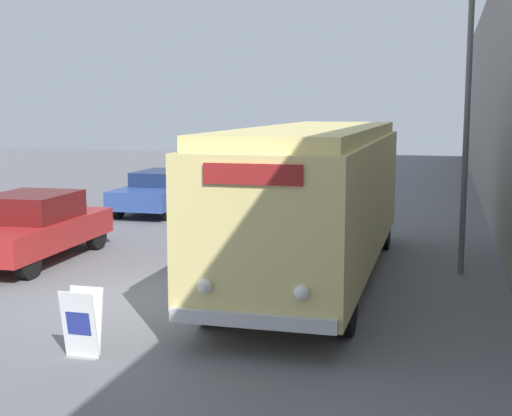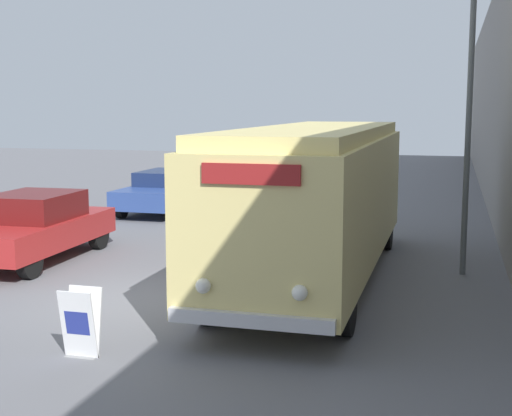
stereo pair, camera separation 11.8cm
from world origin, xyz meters
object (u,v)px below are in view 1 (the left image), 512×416
object	(u,v)px
parked_car_near	(31,227)
parked_car_far	(216,173)
vintage_bus	(316,194)
streetlamp	(468,84)
parked_car_mid	(163,190)
sign_board	(82,324)

from	to	relation	value
parked_car_near	parked_car_far	xyz separation A→B (m)	(0.02, 13.32, -0.01)
vintage_bus	streetlamp	size ratio (longest dim) A/B	1.65
streetlamp	parked_car_mid	size ratio (longest dim) A/B	1.24
vintage_bus	sign_board	bearing A→B (deg)	-113.53
streetlamp	parked_car_mid	world-z (taller)	streetlamp
parked_car_mid	parked_car_far	bearing A→B (deg)	89.40
parked_car_mid	parked_car_far	size ratio (longest dim) A/B	1.14
vintage_bus	streetlamp	xyz separation A→B (m)	(2.87, 1.18, 2.18)
vintage_bus	sign_board	distance (m)	5.96
sign_board	parked_car_near	distance (m)	6.78
streetlamp	parked_car_far	world-z (taller)	streetlamp
sign_board	parked_car_near	size ratio (longest dim) A/B	0.21
parked_car_near	sign_board	bearing A→B (deg)	-54.01
sign_board	parked_car_mid	bearing A→B (deg)	107.58
sign_board	parked_car_far	bearing A→B (deg)	102.50
vintage_bus	sign_board	xyz separation A→B (m)	(-2.32, -5.34, -1.26)
sign_board	streetlamp	xyz separation A→B (m)	(5.19, 6.52, 3.44)
vintage_bus	streetlamp	world-z (taller)	streetlamp
vintage_bus	parked_car_near	xyz separation A→B (m)	(-6.48, 0.01, -0.95)
streetlamp	sign_board	bearing A→B (deg)	-128.51
parked_car_near	vintage_bus	bearing A→B (deg)	-1.96
streetlamp	parked_car_near	xyz separation A→B (m)	(-9.35, -1.17, -3.13)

